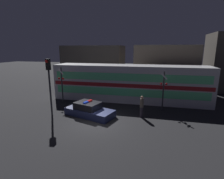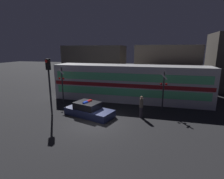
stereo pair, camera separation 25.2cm
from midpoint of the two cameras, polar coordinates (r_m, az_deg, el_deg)
The scene contains 9 objects.
ground_plane at distance 13.89m, azimuth -5.81°, elevation -10.99°, with size 120.00×120.00×0.00m, color black.
train at distance 19.53m, azimuth 5.32°, elevation 2.14°, with size 16.81×3.10×3.94m.
police_car at distance 15.37m, azimuth -7.94°, elevation -6.73°, with size 4.62×2.98×1.30m.
pedestrian at distance 14.89m, azimuth 9.19°, elevation -5.47°, with size 0.31×0.31×1.86m.
crossing_signal_near at distance 16.49m, azimuth 16.00°, elevation 0.02°, with size 0.65×0.29×3.72m.
crossing_signal_far at distance 18.89m, azimuth -16.43°, elevation 1.82°, with size 0.65×0.29×3.86m.
traffic_light_corner at distance 15.43m, azimuth -20.28°, elevation 3.40°, with size 0.30×0.46×4.88m.
building_left at distance 28.13m, azimuth -6.05°, elevation 7.72°, with size 9.04×5.14×6.17m.
building_center at distance 24.81m, azimuth 16.53°, elevation 6.55°, with size 8.09×4.14×6.15m.
Camera 1 is at (4.14, -11.99, 5.62)m, focal length 28.00 mm.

